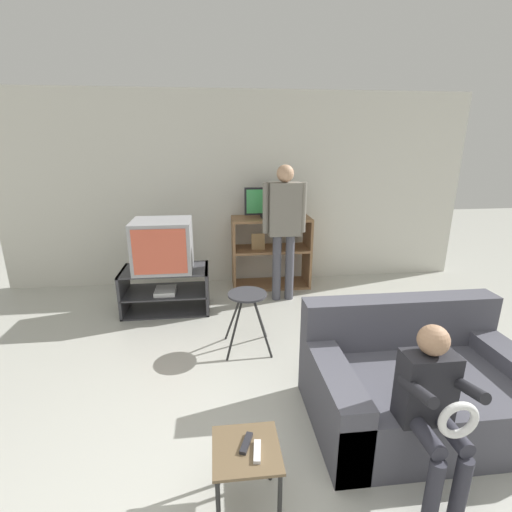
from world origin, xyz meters
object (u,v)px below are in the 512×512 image
tv_stand (166,290)px  couch (416,385)px  remote_control_white (257,451)px  person_seated_child (433,401)px  remote_control_black (246,443)px  television_flat (270,203)px  snack_table (246,458)px  television_main (163,245)px  media_shelf (271,252)px  person_standing_adult (284,220)px  folding_stool (247,303)px

tv_stand → couch: 2.89m
remote_control_white → person_seated_child: person_seated_child is taller
remote_control_black → remote_control_white: (0.05, -0.06, 0.00)m
television_flat → snack_table: bearing=-100.6°
tv_stand → person_seated_child: bearing=-56.2°
tv_stand → television_main: bearing=-82.2°
remote_control_white → couch: size_ratio=0.09×
media_shelf → television_flat: (-0.02, 0.01, 0.67)m
person_standing_adult → media_shelf: bearing=100.3°
television_main → snack_table: television_main is taller
remote_control_white → couch: (1.23, 0.60, -0.14)m
remote_control_white → couch: bearing=34.0°
television_main → remote_control_black: bearing=-74.3°
tv_stand → television_main: size_ratio=1.54×
tv_stand → snack_table: bearing=-74.6°
tv_stand → media_shelf: size_ratio=0.95×
remote_control_white → remote_control_black: bearing=137.6°
remote_control_black → person_standing_adult: person_standing_adult is taller
television_main → remote_control_black: 2.74m
media_shelf → snack_table: media_shelf is taller
media_shelf → snack_table: size_ratio=2.63×
folding_stool → person_seated_child: bearing=-62.1°
folding_stool → person_standing_adult: 1.38m
snack_table → person_standing_adult: size_ratio=0.24×
media_shelf → folding_stool: 1.69m
remote_control_black → television_flat: bearing=100.5°
media_shelf → remote_control_white: bearing=-99.9°
media_shelf → television_flat: size_ratio=1.56×
television_main → person_standing_adult: (1.45, 0.17, 0.22)m
folding_stool → person_standing_adult: size_ratio=0.35×
tv_stand → remote_control_white: tv_stand is taller
snack_table → remote_control_white: 0.10m
remote_control_black → remote_control_white: same height
television_flat → person_standing_adult: (0.10, -0.49, -0.13)m
tv_stand → person_standing_adult: person_standing_adult is taller
media_shelf → person_seated_child: (0.40, -3.27, 0.10)m
folding_stool → remote_control_black: bearing=-95.4°
media_shelf → couch: bearing=-76.4°
television_main → media_shelf: size_ratio=0.62×
television_main → couch: television_main is taller
remote_control_black → couch: bearing=44.0°
tv_stand → remote_control_black: 2.72m
television_main → media_shelf: bearing=25.5°
media_shelf → snack_table: (-0.63, -3.28, -0.16)m
television_flat → remote_control_white: size_ratio=4.73×
person_standing_adult → person_seated_child: size_ratio=1.67×
media_shelf → remote_control_black: media_shelf is taller
television_main → folding_stool: (0.89, -0.97, -0.33)m
snack_table → person_seated_child: bearing=0.8°
television_main → snack_table: size_ratio=1.63×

